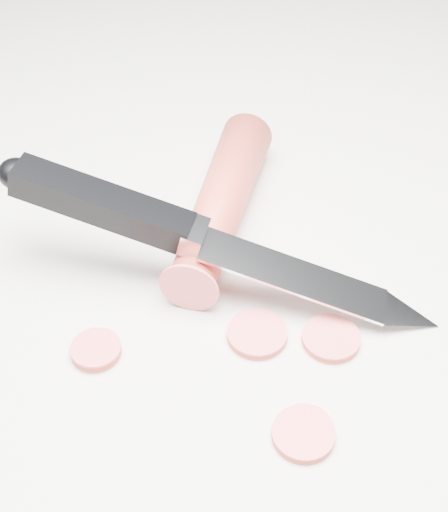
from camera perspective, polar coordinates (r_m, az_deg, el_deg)
name	(u,v)px	position (r m, az deg, el deg)	size (l,w,h in m)	color
ground	(217,305)	(0.48, -0.55, -3.94)	(2.40, 2.40, 0.00)	silver
carrot	(222,202)	(0.52, -0.18, 4.32)	(0.04, 0.04, 0.18)	red
carrot_slice_0	(303,434)	(0.42, 6.35, -13.98)	(0.04, 0.04, 0.01)	#E95051
carrot_slice_1	(331,339)	(0.46, 8.55, -6.55)	(0.04, 0.04, 0.01)	#E95051
carrot_slice_2	(257,334)	(0.46, 2.67, -6.26)	(0.04, 0.04, 0.01)	#E95051
carrot_slice_3	(305,430)	(0.42, 6.51, -13.66)	(0.03, 0.03, 0.01)	#E95051
carrot_slice_4	(96,350)	(0.45, -10.20, -7.41)	(0.03, 0.03, 0.01)	#E95051
kitchen_knife	(219,240)	(0.46, -0.40, 1.26)	(0.26, 0.21, 0.08)	silver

